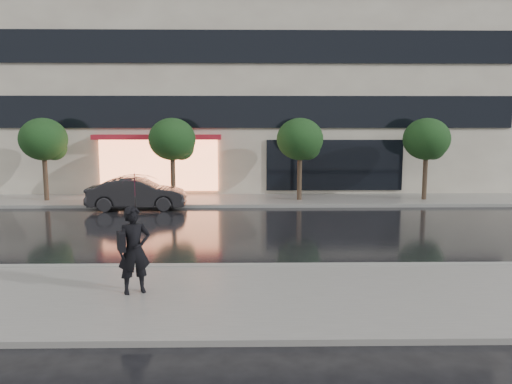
{
  "coord_description": "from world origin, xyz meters",
  "views": [
    {
      "loc": [
        0.54,
        -13.52,
        3.78
      ],
      "look_at": [
        0.82,
        3.49,
        1.4
      ],
      "focal_mm": 35.0,
      "sensor_mm": 36.0,
      "label": 1
    }
  ],
  "objects": [
    {
      "name": "tree_far_east",
      "position": [
        9.06,
        10.03,
        2.92
      ],
      "size": [
        2.2,
        2.2,
        3.99
      ],
      "color": "#33261C",
      "rests_on": "ground"
    },
    {
      "name": "sidewalk_near",
      "position": [
        0.0,
        -3.25,
        0.06
      ],
      "size": [
        60.0,
        4.5,
        0.12
      ],
      "primitive_type": "cube",
      "color": "slate",
      "rests_on": "ground"
    },
    {
      "name": "pedestrian_with_umbrella",
      "position": [
        -1.87,
        -3.05,
        1.81
      ],
      "size": [
        1.34,
        1.35,
        2.62
      ],
      "rotation": [
        0.0,
        0.0,
        0.42
      ],
      "color": "black",
      "rests_on": "sidewalk_near"
    },
    {
      "name": "office_building",
      "position": [
        -0.0,
        17.97,
        9.0
      ],
      "size": [
        30.0,
        12.76,
        18.0
      ],
      "color": "beige",
      "rests_on": "ground"
    },
    {
      "name": "curb_far",
      "position": [
        0.0,
        8.5,
        0.07
      ],
      "size": [
        60.0,
        0.25,
        0.14
      ],
      "primitive_type": "cube",
      "color": "gray",
      "rests_on": "ground"
    },
    {
      "name": "tree_mid_east",
      "position": [
        3.06,
        10.03,
        2.92
      ],
      "size": [
        2.2,
        2.2,
        3.99
      ],
      "color": "#33261C",
      "rests_on": "ground"
    },
    {
      "name": "tree_far_west",
      "position": [
        -8.94,
        10.03,
        2.92
      ],
      "size": [
        2.2,
        2.2,
        3.99
      ],
      "color": "#33261C",
      "rests_on": "ground"
    },
    {
      "name": "parked_car",
      "position": [
        -4.3,
        8.08,
        0.7
      ],
      "size": [
        4.3,
        1.7,
        1.39
      ],
      "primitive_type": "imported",
      "rotation": [
        0.0,
        0.0,
        1.63
      ],
      "color": "black",
      "rests_on": "ground"
    },
    {
      "name": "ground",
      "position": [
        0.0,
        0.0,
        0.0
      ],
      "size": [
        120.0,
        120.0,
        0.0
      ],
      "primitive_type": "plane",
      "color": "black",
      "rests_on": "ground"
    },
    {
      "name": "tree_mid_west",
      "position": [
        -2.94,
        10.03,
        2.92
      ],
      "size": [
        2.2,
        2.2,
        3.99
      ],
      "color": "#33261C",
      "rests_on": "ground"
    },
    {
      "name": "sidewalk_far",
      "position": [
        0.0,
        10.25,
        0.06
      ],
      "size": [
        60.0,
        3.5,
        0.12
      ],
      "primitive_type": "cube",
      "color": "slate",
      "rests_on": "ground"
    },
    {
      "name": "curb_near",
      "position": [
        0.0,
        -1.0,
        0.07
      ],
      "size": [
        60.0,
        0.25,
        0.14
      ],
      "primitive_type": "cube",
      "color": "gray",
      "rests_on": "ground"
    }
  ]
}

